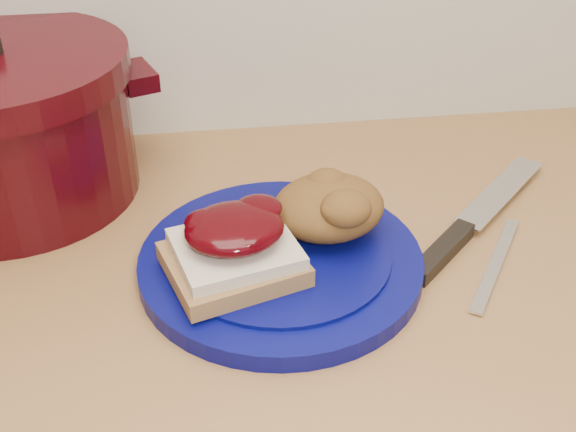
{
  "coord_description": "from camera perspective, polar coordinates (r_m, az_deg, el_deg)",
  "views": [
    {
      "loc": [
        -0.08,
        0.94,
        1.34
      ],
      "look_at": [
        0.0,
        1.51,
        0.95
      ],
      "focal_mm": 45.0,
      "sensor_mm": 36.0,
      "label": 1
    }
  ],
  "objects": [
    {
      "name": "stuffing_mound",
      "position": [
        0.71,
        3.22,
        0.71
      ],
      "size": [
        0.13,
        0.12,
        0.06
      ],
      "primitive_type": "ellipsoid",
      "rotation": [
        0.0,
        0.0,
        0.2
      ],
      "color": "brown",
      "rests_on": "plate"
    },
    {
      "name": "plate",
      "position": [
        0.71,
        -0.58,
        -3.7
      ],
      "size": [
        0.33,
        0.33,
        0.02
      ],
      "primitive_type": "cylinder",
      "rotation": [
        0.0,
        0.0,
        0.2
      ],
      "color": "#050853",
      "rests_on": "wood_countertop"
    },
    {
      "name": "butter_knife",
      "position": [
        0.74,
        16.1,
        -3.59
      ],
      "size": [
        0.1,
        0.14,
        0.0
      ],
      "primitive_type": "cube",
      "rotation": [
        0.0,
        0.0,
        0.98
      ],
      "color": "silver",
      "rests_on": "wood_countertop"
    },
    {
      "name": "dutch_oven",
      "position": [
        0.85,
        -21.53,
        6.74
      ],
      "size": [
        0.37,
        0.37,
        0.18
      ],
      "rotation": [
        0.0,
        0.0,
        0.35
      ],
      "color": "black",
      "rests_on": "wood_countertop"
    },
    {
      "name": "chef_knife",
      "position": [
        0.77,
        13.39,
        -1.38
      ],
      "size": [
        0.22,
        0.22,
        0.02
      ],
      "rotation": [
        0.0,
        0.0,
        0.78
      ],
      "color": "black",
      "rests_on": "wood_countertop"
    },
    {
      "name": "sandwich",
      "position": [
        0.66,
        -4.28,
        -2.48
      ],
      "size": [
        0.14,
        0.13,
        0.06
      ],
      "rotation": [
        0.0,
        0.0,
        0.2
      ],
      "color": "olive",
      "rests_on": "plate"
    }
  ]
}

